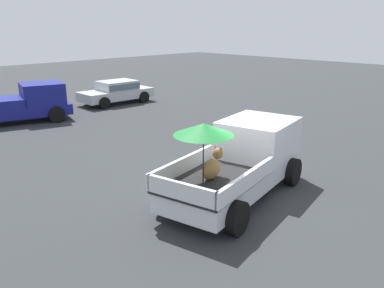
% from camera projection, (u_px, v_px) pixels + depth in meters
% --- Properties ---
extents(ground_plane, '(80.00, 80.00, 0.00)m').
position_uv_depth(ground_plane, '(234.00, 197.00, 11.01)').
color(ground_plane, '#2D3033').
extents(pickup_truck_main, '(5.31, 3.02, 2.36)m').
position_uv_depth(pickup_truck_main, '(242.00, 159.00, 11.05)').
color(pickup_truck_main, black).
rests_on(pickup_truck_main, ground).
extents(pickup_truck_red, '(5.11, 3.15, 1.80)m').
position_uv_depth(pickup_truck_red, '(22.00, 104.00, 19.13)').
color(pickup_truck_red, black).
rests_on(pickup_truck_red, ground).
extents(parked_sedan_near, '(4.36, 2.10, 1.33)m').
position_uv_depth(parked_sedan_near, '(117.00, 91.00, 23.57)').
color(parked_sedan_near, black).
rests_on(parked_sedan_near, ground).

